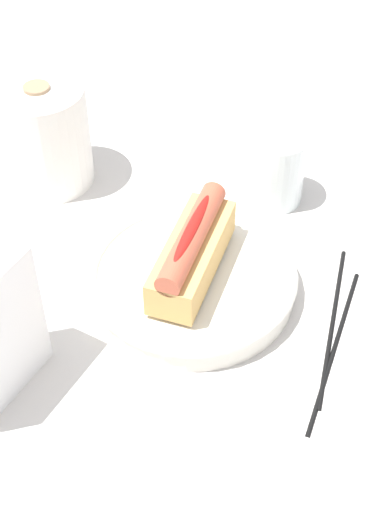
% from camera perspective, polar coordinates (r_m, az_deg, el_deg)
% --- Properties ---
extents(ground_plane, '(2.40, 2.40, 0.00)m').
position_cam_1_polar(ground_plane, '(0.85, -0.80, -1.67)').
color(ground_plane, beige).
extents(serving_bowl, '(0.23, 0.23, 0.03)m').
position_cam_1_polar(serving_bowl, '(0.82, 0.00, -1.74)').
color(serving_bowl, silver).
rests_on(serving_bowl, ground_plane).
extents(hotdog_front, '(0.15, 0.07, 0.06)m').
position_cam_1_polar(hotdog_front, '(0.79, 0.00, 0.40)').
color(hotdog_front, tan).
rests_on(hotdog_front, serving_bowl).
extents(water_glass, '(0.07, 0.07, 0.09)m').
position_cam_1_polar(water_glass, '(0.93, 6.21, 6.22)').
color(water_glass, white).
rests_on(water_glass, ground_plane).
extents(paper_towel_roll, '(0.11, 0.11, 0.13)m').
position_cam_1_polar(paper_towel_roll, '(0.96, -10.87, 8.75)').
color(paper_towel_roll, white).
rests_on(paper_towel_roll, ground_plane).
extents(chopstick_near, '(0.22, 0.05, 0.01)m').
position_cam_1_polar(chopstick_near, '(0.82, 10.36, -4.88)').
color(chopstick_near, black).
rests_on(chopstick_near, ground_plane).
extents(chopstick_far, '(0.22, 0.02, 0.01)m').
position_cam_1_polar(chopstick_far, '(0.80, 10.51, -6.64)').
color(chopstick_far, black).
rests_on(chopstick_far, ground_plane).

